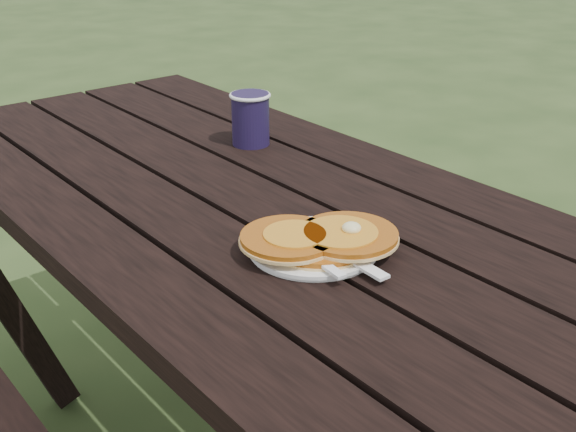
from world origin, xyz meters
TOP-DOWN VIEW (x-y plane):
  - picnic_table at (0.00, 0.00)m, footprint 1.36×1.80m
  - plate at (-0.05, -0.20)m, footprint 0.20×0.20m
  - pancake_stack at (-0.05, -0.21)m, footprint 0.23×0.20m
  - knife at (-0.04, -0.26)m, footprint 0.03×0.18m
  - fork at (-0.09, -0.26)m, footprint 0.05×0.16m
  - coffee_cup at (0.17, 0.26)m, footprint 0.09×0.09m

SIDE VIEW (x-z plane):
  - picnic_table at x=0.00m, z-range -0.01..0.74m
  - plate at x=-0.05m, z-range 0.75..0.76m
  - knife at x=-0.04m, z-range 0.76..0.76m
  - fork at x=-0.09m, z-range 0.77..0.77m
  - pancake_stack at x=-0.05m, z-range 0.76..0.79m
  - coffee_cup at x=0.17m, z-range 0.76..0.87m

